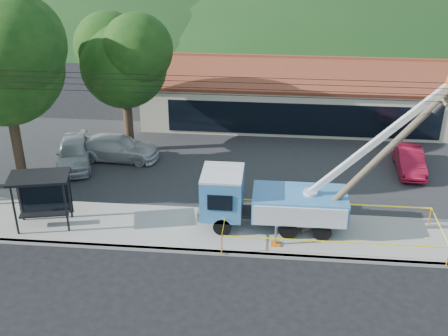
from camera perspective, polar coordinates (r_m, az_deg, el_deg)
ground at (r=24.45m, az=-0.71°, el=-11.55°), size 120.00×120.00×0.00m
curb at (r=26.09m, az=-0.21°, el=-8.62°), size 60.00×0.25×0.15m
sidewalk at (r=27.67m, az=0.18°, el=-6.38°), size 60.00×4.00×0.15m
parking_lot at (r=34.67m, az=1.41°, el=0.67°), size 60.00×12.00×0.10m
strip_mall at (r=41.38m, az=7.84°, el=7.47°), size 22.50×8.53×4.67m
tree_west_near at (r=31.58m, az=-21.71°, el=10.72°), size 7.56×6.72×10.80m
tree_lot at (r=34.63m, az=-10.20°, el=11.11°), size 6.30×5.60×8.94m
hill_west at (r=77.64m, az=-7.62°, el=14.80°), size 78.40×56.00×28.00m
hill_center at (r=76.13m, az=11.67°, el=14.28°), size 89.60×64.00×32.00m
utility_truck at (r=27.29m, az=4.69°, el=-3.11°), size 11.29×3.80×7.85m
leaning_pole at (r=26.18m, az=15.72°, el=1.21°), size 6.17×1.79×7.80m
bus_shelter at (r=28.54m, az=-18.09°, el=-1.91°), size 3.13×2.31×2.72m
caution_tape at (r=27.01m, az=10.78°, el=-5.74°), size 10.03×3.49×1.01m
car_silver at (r=35.31m, az=-14.80°, el=0.15°), size 3.23×5.25×1.67m
car_red at (r=35.18m, az=18.15°, el=-0.41°), size 1.56×4.17×1.36m
car_white at (r=35.57m, az=-10.67°, el=0.80°), size 5.30×2.40×1.51m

